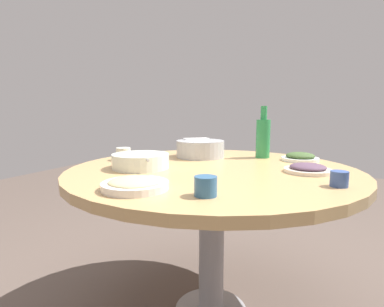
% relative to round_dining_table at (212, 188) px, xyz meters
% --- Properties ---
extents(round_dining_table, '(1.34, 1.34, 0.76)m').
position_rel_round_dining_table_xyz_m(round_dining_table, '(0.00, 0.00, 0.00)').
color(round_dining_table, '#99999E').
rests_on(round_dining_table, ground).
extents(rice_bowl, '(0.28, 0.28, 0.11)m').
position_rel_round_dining_table_xyz_m(rice_bowl, '(0.28, 0.18, 0.15)').
color(rice_bowl, '#B2B5BA').
rests_on(rice_bowl, round_dining_table).
extents(soup_bowl, '(0.26, 0.26, 0.07)m').
position_rel_round_dining_table_xyz_m(soup_bowl, '(-0.16, 0.30, 0.13)').
color(soup_bowl, white).
rests_on(soup_bowl, round_dining_table).
extents(dish_eggplant, '(0.20, 0.20, 0.04)m').
position_rel_round_dining_table_xyz_m(dish_eggplant, '(0.06, -0.42, 0.11)').
color(dish_eggplant, silver).
rests_on(dish_eggplant, round_dining_table).
extents(dish_greens, '(0.19, 0.19, 0.05)m').
position_rel_round_dining_table_xyz_m(dish_greens, '(0.38, -0.36, 0.12)').
color(dish_greens, white).
rests_on(dish_greens, round_dining_table).
extents(dish_noodles, '(0.23, 0.23, 0.04)m').
position_rel_round_dining_table_xyz_m(dish_noodles, '(-0.49, 0.09, 0.12)').
color(dish_noodles, silver).
rests_on(dish_noodles, round_dining_table).
extents(green_bottle, '(0.08, 0.08, 0.29)m').
position_rel_round_dining_table_xyz_m(green_bottle, '(0.41, -0.15, 0.22)').
color(green_bottle, '#2D8C4B').
rests_on(green_bottle, round_dining_table).
extents(tea_cup_near, '(0.06, 0.06, 0.06)m').
position_rel_round_dining_table_xyz_m(tea_cup_near, '(-0.16, -0.54, 0.13)').
color(tea_cup_near, '#375293').
rests_on(tea_cup_near, round_dining_table).
extents(tea_cup_far, '(0.08, 0.08, 0.07)m').
position_rel_round_dining_table_xyz_m(tea_cup_far, '(0.00, 0.52, 0.13)').
color(tea_cup_far, silver).
rests_on(tea_cup_far, round_dining_table).
extents(tea_cup_side, '(0.07, 0.07, 0.06)m').
position_rel_round_dining_table_xyz_m(tea_cup_side, '(-0.46, -0.16, 0.13)').
color(tea_cup_side, '#2F5E8A').
rests_on(tea_cup_side, round_dining_table).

